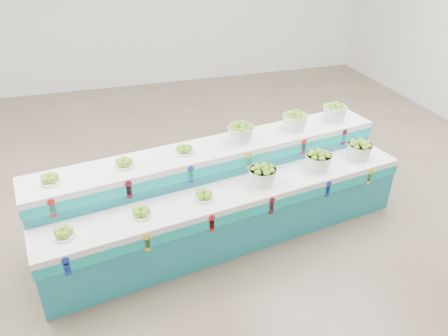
{
  "coord_description": "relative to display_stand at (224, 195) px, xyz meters",
  "views": [
    {
      "loc": [
        -1.28,
        -4.73,
        3.34
      ],
      "look_at": [
        -0.03,
        -0.65,
        0.87
      ],
      "focal_mm": 34.95,
      "sensor_mm": 36.0,
      "label": 1
    }
  ],
  "objects": [
    {
      "name": "plate_lower_right",
      "position": [
        -0.32,
        -0.32,
        0.26
      ],
      "size": [
        0.25,
        0.25,
        0.1
      ],
      "primitive_type": "cylinder",
      "rotation": [
        0.0,
        0.0,
        0.16
      ],
      "color": "white",
      "rests_on": "display_stand"
    },
    {
      "name": "basket_lower_mid",
      "position": [
        1.15,
        -0.09,
        0.33
      ],
      "size": [
        0.36,
        0.36,
        0.23
      ],
      "primitive_type": null,
      "rotation": [
        0.0,
        0.0,
        0.16
      ],
      "color": "silver",
      "rests_on": "display_stand"
    },
    {
      "name": "plate_lower_mid",
      "position": [
        -1.0,
        -0.43,
        0.26
      ],
      "size": [
        0.25,
        0.25,
        0.1
      ],
      "primitive_type": "cylinder",
      "rotation": [
        0.0,
        0.0,
        0.16
      ],
      "color": "white",
      "rests_on": "display_stand"
    },
    {
      "name": "basket_upper_mid",
      "position": [
        1.06,
        0.44,
        0.63
      ],
      "size": [
        0.36,
        0.36,
        0.23
      ],
      "primitive_type": null,
      "rotation": [
        0.0,
        0.0,
        0.16
      ],
      "color": "silver",
      "rests_on": "display_stand"
    },
    {
      "name": "basket_lower_right",
      "position": [
        1.76,
        0.01,
        0.33
      ],
      "size": [
        0.36,
        0.36,
        0.23
      ],
      "primitive_type": null,
      "rotation": [
        0.0,
        0.0,
        0.16
      ],
      "color": "silver",
      "rests_on": "display_stand"
    },
    {
      "name": "basket_upper_right",
      "position": [
        1.68,
        0.54,
        0.63
      ],
      "size": [
        0.36,
        0.36,
        0.23
      ],
      "primitive_type": null,
      "rotation": [
        0.0,
        0.0,
        0.16
      ],
      "color": "silver",
      "rests_on": "display_stand"
    },
    {
      "name": "plate_upper_left",
      "position": [
        -1.83,
        -0.02,
        0.56
      ],
      "size": [
        0.25,
        0.25,
        0.1
      ],
      "primitive_type": "cylinder",
      "rotation": [
        0.0,
        0.0,
        0.16
      ],
      "color": "white",
      "rests_on": "display_stand"
    },
    {
      "name": "plate_upper_right",
      "position": [
        -0.41,
        0.21,
        0.56
      ],
      "size": [
        0.25,
        0.25,
        0.1
      ],
      "primitive_type": "cylinder",
      "rotation": [
        0.0,
        0.0,
        0.16
      ],
      "color": "white",
      "rests_on": "display_stand"
    },
    {
      "name": "basket_upper_left",
      "position": [
        0.31,
        0.32,
        0.63
      ],
      "size": [
        0.36,
        0.36,
        0.23
      ],
      "primitive_type": null,
      "rotation": [
        0.0,
        0.0,
        0.16
      ],
      "color": "silver",
      "rests_on": "display_stand"
    },
    {
      "name": "ground",
      "position": [
        0.03,
        0.65,
        -0.51
      ],
      "size": [
        10.0,
        10.0,
        0.0
      ],
      "primitive_type": "plane",
      "color": "brown",
      "rests_on": "ground"
    },
    {
      "name": "plate_lower_left",
      "position": [
        -1.75,
        -0.55,
        0.26
      ],
      "size": [
        0.25,
        0.25,
        0.1
      ],
      "primitive_type": "cylinder",
      "rotation": [
        0.0,
        0.0,
        0.16
      ],
      "color": "white",
      "rests_on": "display_stand"
    },
    {
      "name": "basket_lower_left",
      "position": [
        0.39,
        -0.21,
        0.33
      ],
      "size": [
        0.36,
        0.36,
        0.23
      ],
      "primitive_type": null,
      "rotation": [
        0.0,
        0.0,
        0.16
      ],
      "color": "silver",
      "rests_on": "display_stand"
    },
    {
      "name": "plate_upper_mid",
      "position": [
        -1.09,
        0.1,
        0.56
      ],
      "size": [
        0.25,
        0.25,
        0.1
      ],
      "primitive_type": "cylinder",
      "rotation": [
        0.0,
        0.0,
        0.16
      ],
      "color": "white",
      "rests_on": "display_stand"
    },
    {
      "name": "display_stand",
      "position": [
        0.0,
        0.0,
        0.0
      ],
      "size": [
        4.44,
        1.77,
        1.02
      ],
      "primitive_type": null,
      "rotation": [
        0.0,
        0.0,
        0.16
      ],
      "color": "teal",
      "rests_on": "ground"
    }
  ]
}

